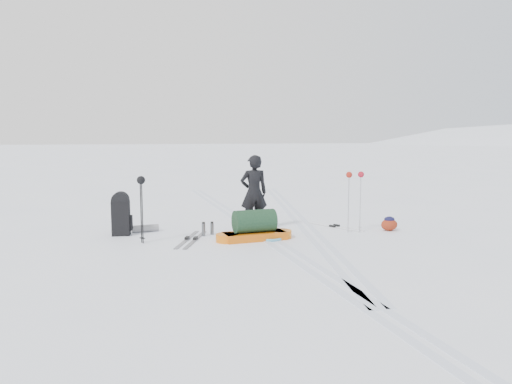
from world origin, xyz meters
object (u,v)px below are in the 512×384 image
ski_poles_black (141,188)px  pulk_sled (254,228)px  skier (254,193)px  expedition_rucksack (124,215)px

ski_poles_black → pulk_sled: bearing=11.3°
skier → pulk_sled: (-0.21, -1.05, -0.62)m
pulk_sled → expedition_rucksack: (-2.69, 1.10, 0.20)m
skier → expedition_rucksack: skier is taller
ski_poles_black → skier: bearing=34.9°
skier → expedition_rucksack: (-2.90, 0.05, -0.42)m
skier → ski_poles_black: (-2.50, -0.88, 0.25)m
pulk_sled → expedition_rucksack: bearing=149.8°
skier → ski_poles_black: skier is taller
skier → pulk_sled: bearing=76.1°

